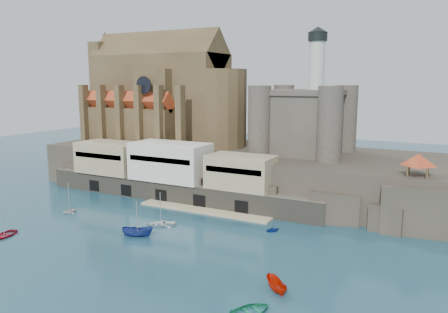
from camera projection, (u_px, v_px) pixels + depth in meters
ground at (143, 236)px, 76.83m from camera, size 300.00×300.00×0.00m
promontory at (239, 169)px, 110.49m from camera, size 100.00×36.00×10.00m
quay at (169, 173)px, 100.60m from camera, size 70.00×12.00×13.05m
church at (165, 99)px, 120.62m from camera, size 47.00×25.93×30.51m
castle_keep at (304, 118)px, 102.30m from camera, size 21.20×21.20×29.30m
rock_outcrop at (415, 208)px, 79.63m from camera, size 14.50×10.50×8.70m
pavilion at (418, 161)px, 78.28m from camera, size 6.40×6.40×5.40m
boat_0 at (5, 236)px, 76.79m from camera, size 3.94×2.16×5.30m
boat_2 at (138, 236)px, 76.76m from camera, size 2.82×2.78×5.62m
boat_3 at (251, 313)px, 51.34m from camera, size 4.10×3.02×5.67m
boat_4 at (70, 213)px, 90.39m from camera, size 2.97×2.21×3.09m
boat_5 at (276, 290)px, 56.98m from camera, size 2.51×2.51×4.66m
boat_6 at (161, 225)px, 82.70m from camera, size 3.20×3.97×5.61m
boat_7 at (272, 231)px, 79.31m from camera, size 2.72×2.52×2.70m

